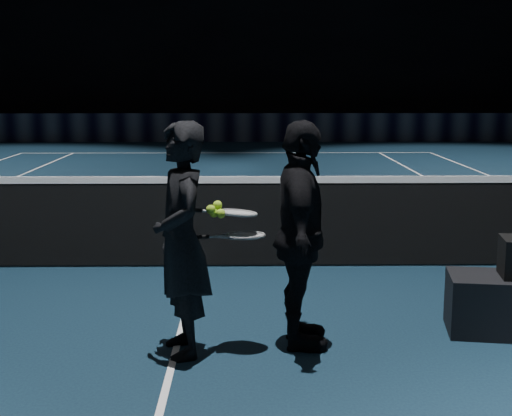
{
  "coord_description": "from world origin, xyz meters",
  "views": [
    {
      "loc": [
        0.51,
        -7.23,
        1.91
      ],
      "look_at": [
        0.58,
        -2.33,
        1.04
      ],
      "focal_mm": 50.0,
      "sensor_mm": 36.0,
      "label": 1
    }
  ],
  "objects_px": {
    "player_b": "(301,236)",
    "racket_lower": "(245,235)",
    "tennis_balls": "(217,211)",
    "player_a": "(181,240)",
    "racket_upper": "(237,213)"
  },
  "relations": [
    {
      "from": "player_b",
      "to": "racket_lower",
      "type": "relative_size",
      "value": 2.42
    },
    {
      "from": "racket_lower",
      "to": "tennis_balls",
      "type": "xyz_separation_m",
      "value": [
        -0.19,
        -0.03,
        0.18
      ]
    },
    {
      "from": "player_a",
      "to": "racket_lower",
      "type": "bearing_deg",
      "value": 82.21
    },
    {
      "from": "racket_lower",
      "to": "racket_upper",
      "type": "height_order",
      "value": "racket_upper"
    },
    {
      "from": "player_a",
      "to": "racket_lower",
      "type": "height_order",
      "value": "player_a"
    },
    {
      "from": "racket_lower",
      "to": "racket_upper",
      "type": "distance_m",
      "value": 0.17
    },
    {
      "from": "player_b",
      "to": "racket_upper",
      "type": "relative_size",
      "value": 2.42
    },
    {
      "from": "player_b",
      "to": "racket_upper",
      "type": "bearing_deg",
      "value": 95.67
    },
    {
      "from": "player_a",
      "to": "tennis_balls",
      "type": "xyz_separation_m",
      "value": [
        0.25,
        0.04,
        0.2
      ]
    },
    {
      "from": "player_a",
      "to": "racket_lower",
      "type": "xyz_separation_m",
      "value": [
        0.44,
        0.07,
        0.02
      ]
    },
    {
      "from": "player_a",
      "to": "tennis_balls",
      "type": "relative_size",
      "value": 13.72
    },
    {
      "from": "tennis_balls",
      "to": "player_a",
      "type": "bearing_deg",
      "value": -170.01
    },
    {
      "from": "racket_lower",
      "to": "racket_upper",
      "type": "xyz_separation_m",
      "value": [
        -0.06,
        0.03,
        0.16
      ]
    },
    {
      "from": "player_b",
      "to": "tennis_balls",
      "type": "height_order",
      "value": "player_b"
    },
    {
      "from": "racket_upper",
      "to": "tennis_balls",
      "type": "xyz_separation_m",
      "value": [
        -0.14,
        -0.06,
        0.03
      ]
    }
  ]
}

